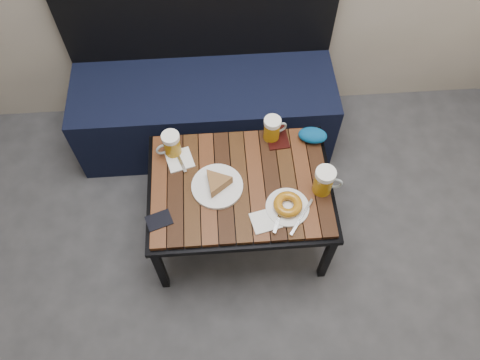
{
  "coord_description": "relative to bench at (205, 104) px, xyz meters",
  "views": [
    {
      "loc": [
        0.14,
        0.03,
        2.28
      ],
      "look_at": [
        0.22,
        1.11,
        0.5
      ],
      "focal_mm": 35.0,
      "sensor_mm": 36.0,
      "label": 1
    }
  ],
  "objects": [
    {
      "name": "plate_pie",
      "position": [
        0.05,
        -0.66,
        0.23
      ],
      "size": [
        0.23,
        0.23,
        0.06
      ],
      "color": "white",
      "rests_on": "cafe_table"
    },
    {
      "name": "bench",
      "position": [
        0.0,
        0.0,
        0.0
      ],
      "size": [
        1.4,
        0.5,
        0.95
      ],
      "color": "black",
      "rests_on": "ground"
    },
    {
      "name": "beer_mug_centre",
      "position": [
        0.32,
        -0.4,
        0.26
      ],
      "size": [
        0.12,
        0.1,
        0.13
      ],
      "rotation": [
        0.0,
        0.0,
        0.32
      ],
      "color": "#A4730D",
      "rests_on": "cafe_table"
    },
    {
      "name": "plate_bagel",
      "position": [
        0.35,
        -0.79,
        0.22
      ],
      "size": [
        0.21,
        0.23,
        0.05
      ],
      "color": "white",
      "rests_on": "cafe_table"
    },
    {
      "name": "napkin_right",
      "position": [
        0.25,
        -0.85,
        0.2
      ],
      "size": [
        0.14,
        0.13,
        0.01
      ],
      "rotation": [
        0.0,
        0.0,
        0.22
      ],
      "color": "white",
      "rests_on": "cafe_table"
    },
    {
      "name": "passport_burgundy",
      "position": [
        0.34,
        -0.41,
        0.2
      ],
      "size": [
        0.11,
        0.14,
        0.01
      ],
      "primitive_type": "cube",
      "rotation": [
        0.0,
        0.0,
        0.09
      ],
      "color": "black",
      "rests_on": "cafe_table"
    },
    {
      "name": "napkin_left",
      "position": [
        -0.12,
        -0.51,
        0.2
      ],
      "size": [
        0.14,
        0.15,
        0.01
      ],
      "rotation": [
        0.0,
        0.0,
        0.27
      ],
      "color": "white",
      "rests_on": "cafe_table"
    },
    {
      "name": "room_shell",
      "position": [
        -0.07,
        -1.26,
        1.48
      ],
      "size": [
        4.0,
        4.0,
        4.0
      ],
      "color": "gray",
      "rests_on": "ground"
    },
    {
      "name": "beer_mug_right",
      "position": [
        0.51,
        -0.71,
        0.27
      ],
      "size": [
        0.13,
        0.1,
        0.14
      ],
      "rotation": [
        0.0,
        0.0,
        -0.17
      ],
      "color": "#A4730D",
      "rests_on": "cafe_table"
    },
    {
      "name": "beer_mug_left",
      "position": [
        -0.15,
        -0.46,
        0.27
      ],
      "size": [
        0.13,
        0.1,
        0.13
      ],
      "rotation": [
        0.0,
        0.0,
        3.51
      ],
      "color": "#A4730D",
      "rests_on": "cafe_table"
    },
    {
      "name": "cafe_table",
      "position": [
        0.15,
        -0.65,
        0.16
      ],
      "size": [
        0.84,
        0.62,
        0.47
      ],
      "color": "black",
      "rests_on": "ground"
    },
    {
      "name": "passport_navy",
      "position": [
        -0.21,
        -0.81,
        0.2
      ],
      "size": [
        0.13,
        0.11,
        0.01
      ],
      "primitive_type": "cube",
      "rotation": [
        0.0,
        0.0,
        -1.24
      ],
      "color": "black",
      "rests_on": "cafe_table"
    },
    {
      "name": "knit_pouch",
      "position": [
        0.51,
        -0.43,
        0.23
      ],
      "size": [
        0.15,
        0.12,
        0.06
      ],
      "primitive_type": "ellipsoid",
      "rotation": [
        0.0,
        0.0,
        -0.21
      ],
      "color": "navy",
      "rests_on": "cafe_table"
    }
  ]
}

